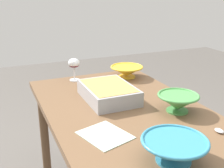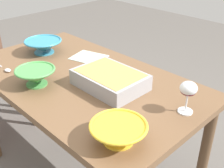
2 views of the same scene
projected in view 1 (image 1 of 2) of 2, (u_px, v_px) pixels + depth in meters
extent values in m
cube|color=brown|center=(130.00, 116.00, 1.37)|extent=(1.34, 0.76, 0.03)
cylinder|color=brown|center=(45.00, 139.00, 1.91)|extent=(0.06, 0.06, 0.73)
cylinder|color=brown|center=(131.00, 122.00, 2.15)|extent=(0.06, 0.06, 0.73)
cylinder|color=white|center=(75.00, 80.00, 1.83)|extent=(0.06, 0.06, 0.01)
cylinder|color=white|center=(74.00, 74.00, 1.82)|extent=(0.01, 0.01, 0.08)
ellipsoid|color=white|center=(74.00, 63.00, 1.79)|extent=(0.07, 0.07, 0.06)
ellipsoid|color=#4C0A19|center=(74.00, 65.00, 1.80)|extent=(0.06, 0.06, 0.03)
cube|color=#99999E|center=(108.00, 93.00, 1.51)|extent=(0.34, 0.24, 0.08)
cube|color=tan|center=(108.00, 87.00, 1.50)|extent=(0.30, 0.22, 0.02)
cylinder|color=teal|center=(173.00, 160.00, 0.99)|extent=(0.12, 0.12, 0.01)
cone|color=teal|center=(174.00, 150.00, 0.98)|extent=(0.23, 0.23, 0.07)
torus|color=teal|center=(175.00, 141.00, 0.96)|extent=(0.23, 0.23, 0.01)
cylinder|color=#4C994C|center=(177.00, 111.00, 1.38)|extent=(0.11, 0.11, 0.01)
cone|color=#4C994C|center=(178.00, 103.00, 1.37)|extent=(0.19, 0.19, 0.07)
torus|color=#4C994C|center=(178.00, 95.00, 1.35)|extent=(0.20, 0.20, 0.01)
cylinder|color=yellow|center=(127.00, 77.00, 1.90)|extent=(0.11, 0.11, 0.01)
cone|color=yellow|center=(127.00, 71.00, 1.89)|extent=(0.21, 0.21, 0.06)
torus|color=yellow|center=(127.00, 67.00, 1.88)|extent=(0.21, 0.21, 0.01)
ellipsoid|color=silver|center=(219.00, 131.00, 1.18)|extent=(0.04, 0.03, 0.01)
cube|color=#B2CCB7|center=(105.00, 135.00, 1.16)|extent=(0.24, 0.22, 0.00)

